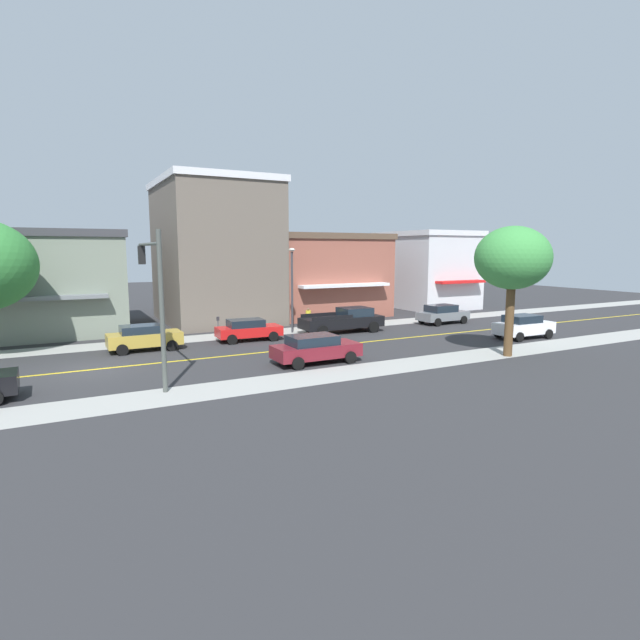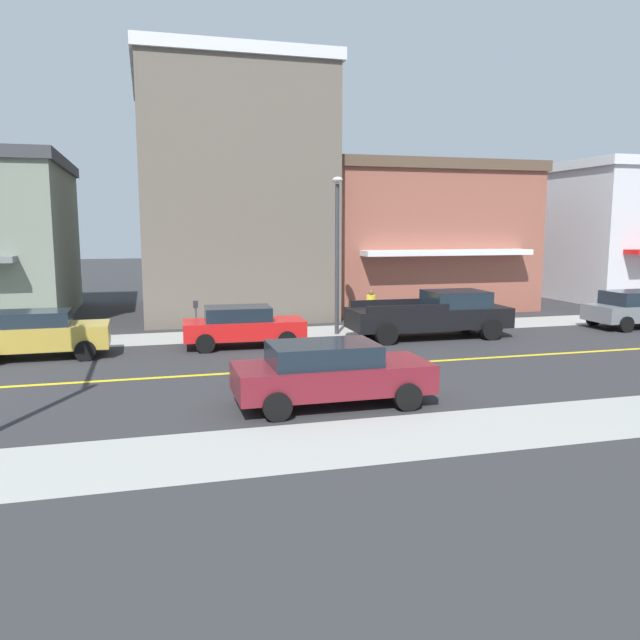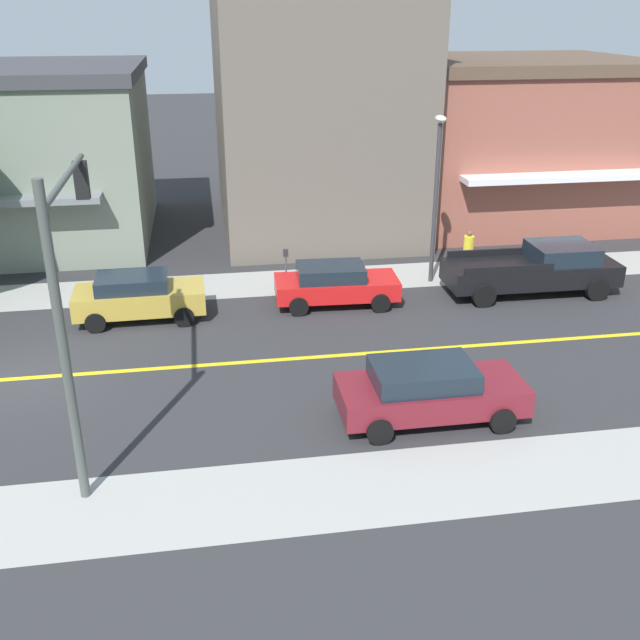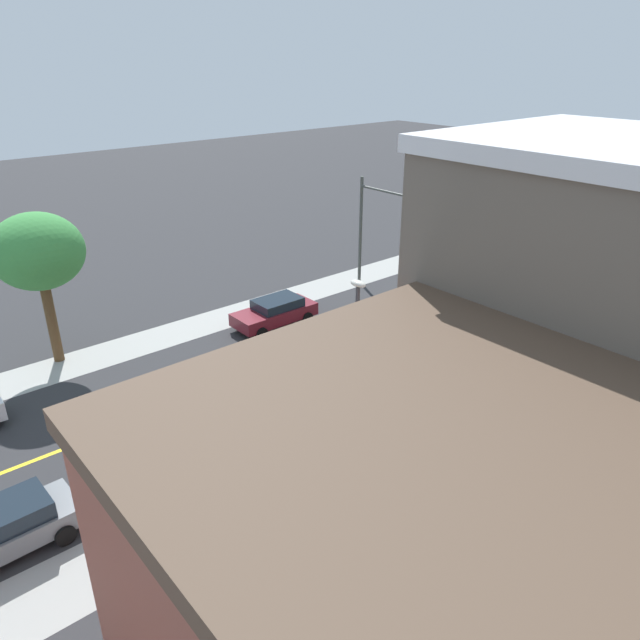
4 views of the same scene
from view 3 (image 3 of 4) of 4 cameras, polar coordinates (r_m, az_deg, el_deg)
ground_plane at (r=21.84m, az=-22.16°, el=-4.23°), size 140.00×140.00×0.00m
sidewalk_left at (r=27.57m, az=-19.61°, el=1.86°), size 2.62×126.00×0.01m
road_centerline_stripe at (r=21.84m, az=-22.16°, el=-4.23°), size 0.20×126.00×0.00m
tan_rowhouse at (r=34.41m, az=-22.80°, el=11.80°), size 11.22×11.24×7.22m
pale_office_building at (r=33.61m, az=-0.54°, el=16.98°), size 11.43×8.62×11.45m
brick_apartment_block at (r=36.50m, az=14.63°, el=13.46°), size 10.56×11.06×7.28m
fire_hydrant at (r=26.26m, az=-13.70°, el=2.39°), size 0.44×0.24×0.76m
parking_meter at (r=26.38m, az=-2.68°, el=4.48°), size 0.12×0.18×1.45m
traffic_light_mast at (r=15.92m, az=-19.00°, el=3.56°), size 5.23×0.32×6.69m
street_lamp at (r=26.55m, az=9.07°, el=10.63°), size 0.70×0.36×6.01m
red_sedan_left_curb at (r=24.91m, az=1.17°, el=2.84°), size 2.11×4.24×1.41m
maroon_sedan_right_curb at (r=18.23m, az=8.47°, el=-5.41°), size 2.10×4.57×1.48m
gold_sedan_left_curb at (r=24.42m, az=-13.94°, el=1.83°), size 2.01×4.18×1.52m
black_pickup_truck at (r=27.00m, az=16.47°, el=3.84°), size 2.34×6.07×1.75m
pedestrian_yellow_shirt at (r=28.71m, az=11.46°, el=5.35°), size 0.39×0.39×1.59m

